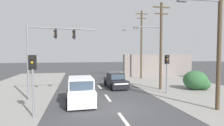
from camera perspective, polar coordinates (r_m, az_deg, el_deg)
The scene contains 15 objects.
ground_plane at distance 11.90m, azimuth 1.26°, elevation -14.74°, with size 140.00×140.00×0.00m, color #3A3A3D.
lane_dash_near at distance 10.07m, azimuth 3.95°, elevation -18.05°, with size 0.20×2.40×0.01m, color silver.
lane_dash_mid at distance 14.73m, azimuth -1.42°, elevation -11.28°, with size 0.20×2.40×0.01m, color silver.
lane_dash_far at distance 19.56m, azimuth -4.07°, elevation -7.77°, with size 0.20×2.40×0.01m, color silver.
kerb_right_verge at distance 17.80m, azimuth 29.52°, elevation -9.16°, with size 10.00×44.00×0.02m, color gray.
utility_pole_foreground_right at distance 13.05m, azimuth 31.25°, elevation 9.42°, with size 3.78×0.42×9.64m.
utility_pole_midground_right at distance 18.39m, azimuth 15.28°, elevation 6.30°, with size 3.78×0.48×8.78m.
utility_pole_background_right at distance 26.30m, azimuth 9.30°, elevation 6.64°, with size 3.78×0.43×10.00m.
traffic_signal_mast at distance 14.90m, azimuth -20.85°, elevation 4.77°, with size 5.27×0.63×6.00m.
pedestal_signal_right_kerb at distance 16.67m, azimuth 17.48°, elevation -1.36°, with size 0.44×0.30×3.56m.
pedestal_signal_left_kerb at distance 10.78m, azimuth -24.48°, elevation -3.69°, with size 0.44×0.29×3.56m.
roadside_bush at distance 19.84m, azimuth 25.92°, elevation -5.23°, with size 2.57×2.20×1.94m.
shopfront_wall_far at distance 30.32m, azimuth 14.85°, elevation -0.68°, with size 12.00×1.00×3.60m, color gray.
sedan_crossing_left at distance 19.11m, azimuth 1.15°, elevation -5.89°, with size 2.07×4.32×1.56m.
suv_kerbside_parked at distance 13.38m, azimuth -10.19°, elevation -8.90°, with size 2.14×4.58×1.90m.
Camera 1 is at (-2.56, -11.06, 3.59)m, focal length 28.00 mm.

